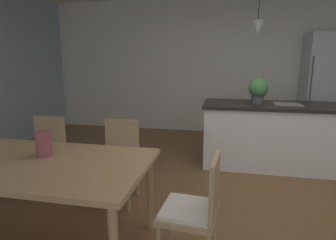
{
  "coord_description": "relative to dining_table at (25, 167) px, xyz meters",
  "views": [
    {
      "loc": [
        -0.36,
        -2.64,
        1.51
      ],
      "look_at": [
        -0.92,
        0.08,
        0.9
      ],
      "focal_mm": 29.75,
      "sensor_mm": 36.0,
      "label": 1
    }
  ],
  "objects": [
    {
      "name": "chair_far_left",
      "position": [
        -0.45,
        0.86,
        -0.2
      ],
      "size": [
        0.41,
        0.41,
        0.87
      ],
      "color": "tan",
      "rests_on": "ground_plane"
    },
    {
      "name": "ground_plane",
      "position": [
        1.89,
        0.84,
        -0.69
      ],
      "size": [
        10.0,
        8.4,
        0.04
      ],
      "primitive_type": "cube",
      "color": "brown"
    },
    {
      "name": "pendant_over_island_main",
      "position": [
        1.92,
        2.26,
        1.25
      ],
      "size": [
        0.18,
        0.18,
        0.87
      ],
      "color": "black"
    },
    {
      "name": "vase_on_dining_table",
      "position": [
        0.1,
        0.12,
        0.16
      ],
      "size": [
        0.12,
        0.12,
        0.2
      ],
      "color": "#994C51",
      "rests_on": "dining_table"
    },
    {
      "name": "wall_back_kitchen",
      "position": [
        1.89,
        4.1,
        0.68
      ],
      "size": [
        10.0,
        0.12,
        2.7
      ],
      "primitive_type": "cube",
      "color": "white",
      "rests_on": "ground_plane"
    },
    {
      "name": "potted_plant_on_island",
      "position": [
        1.98,
        2.26,
        0.42
      ],
      "size": [
        0.27,
        0.27,
        0.36
      ],
      "color": "#4C4C51",
      "rests_on": "kitchen_island"
    },
    {
      "name": "dining_table",
      "position": [
        0.0,
        0.0,
        0.0
      ],
      "size": [
        1.98,
        0.98,
        0.74
      ],
      "color": "tan",
      "rests_on": "ground_plane"
    },
    {
      "name": "kitchen_island",
      "position": [
        2.35,
        2.26,
        -0.21
      ],
      "size": [
        2.22,
        0.83,
        0.91
      ],
      "color": "white",
      "rests_on": "ground_plane"
    },
    {
      "name": "chair_kitchen_end",
      "position": [
        1.36,
        -0.0,
        -0.2
      ],
      "size": [
        0.43,
        0.43,
        0.87
      ],
      "color": "tan",
      "rests_on": "ground_plane"
    },
    {
      "name": "refrigerator",
      "position": [
        3.28,
        3.7,
        0.31
      ],
      "size": [
        0.72,
        0.67,
        1.96
      ],
      "color": "silver",
      "rests_on": "ground_plane"
    },
    {
      "name": "chair_far_right",
      "position": [
        0.44,
        0.86,
        -0.2
      ],
      "size": [
        0.41,
        0.41,
        0.87
      ],
      "color": "tan",
      "rests_on": "ground_plane"
    }
  ]
}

